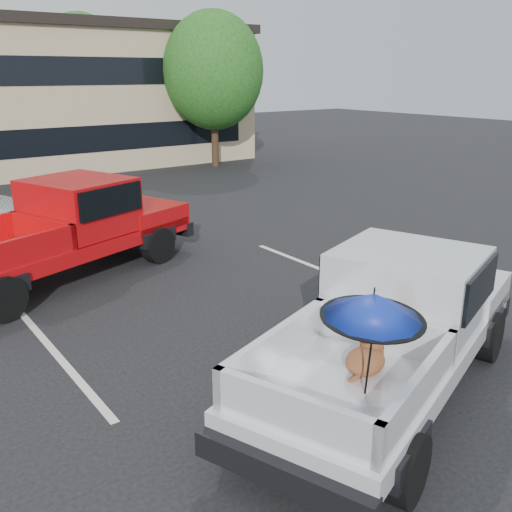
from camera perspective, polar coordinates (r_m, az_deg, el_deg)
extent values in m
plane|color=black|center=(9.25, 2.34, -8.73)|extent=(90.00, 90.00, 0.00)
cube|color=silver|center=(9.64, -19.79, -8.67)|extent=(0.12, 5.00, 0.01)
cube|color=silver|center=(12.47, 7.37, -1.66)|extent=(0.12, 5.00, 0.01)
cube|color=#CDB488|center=(28.38, -22.41, 14.28)|extent=(20.00, 8.00, 6.00)
cube|color=black|center=(28.43, -23.19, 20.49)|extent=(20.40, 8.40, 0.40)
cube|color=black|center=(24.67, -19.58, 10.72)|extent=(18.00, 0.08, 1.10)
cube|color=black|center=(24.53, -20.26, 16.97)|extent=(18.00, 0.08, 1.10)
cylinder|color=#332114|center=(26.69, -4.14, 11.86)|extent=(0.32, 0.32, 2.73)
ellipsoid|color=#1A4F16|center=(26.55, -4.28, 17.99)|extent=(4.46, 4.46, 5.13)
cylinder|color=#332114|center=(32.54, -16.54, 12.38)|extent=(0.32, 0.32, 2.86)
ellipsoid|color=#1A4F16|center=(32.43, -17.03, 17.63)|extent=(4.68, 4.68, 5.38)
cylinder|color=black|center=(6.24, 14.80, -19.85)|extent=(0.81, 0.52, 0.76)
cylinder|color=black|center=(6.89, -0.27, -15.20)|extent=(0.81, 0.52, 0.76)
cylinder|color=black|center=(9.29, 22.30, -7.42)|extent=(0.81, 0.52, 0.76)
cylinder|color=black|center=(9.74, 11.69, -5.23)|extent=(0.81, 0.52, 0.76)
cube|color=white|center=(7.84, 13.15, -8.92)|extent=(5.72, 3.64, 0.28)
cube|color=white|center=(9.52, 17.58, -3.04)|extent=(2.06, 2.32, 0.46)
cube|color=black|center=(10.33, 18.59, -3.74)|extent=(0.86, 1.91, 0.30)
cube|color=black|center=(5.80, 2.49, -20.99)|extent=(0.84, 1.90, 0.28)
cube|color=white|center=(8.05, 14.90, -3.04)|extent=(2.18, 2.29, 1.05)
cube|color=black|center=(7.98, 15.01, -1.70)|extent=(2.07, 2.33, 0.55)
cube|color=black|center=(6.62, 8.54, -13.34)|extent=(2.79, 2.51, 0.10)
cube|color=white|center=(6.83, 1.98, -9.22)|extent=(2.20, 0.88, 0.50)
cube|color=white|center=(6.22, 16.10, -12.93)|extent=(2.20, 0.88, 0.50)
cube|color=white|center=(5.63, 3.67, -15.70)|extent=(0.72, 1.76, 0.50)
cube|color=white|center=(7.38, 12.36, -7.48)|extent=(0.72, 1.76, 0.50)
ellipsoid|color=brown|center=(6.85, 10.86, -10.29)|extent=(0.61, 0.56, 0.33)
cylinder|color=brown|center=(7.06, 12.35, -9.84)|extent=(0.07, 0.07, 0.25)
cylinder|color=brown|center=(7.11, 11.09, -9.54)|extent=(0.07, 0.07, 0.25)
ellipsoid|color=brown|center=(6.90, 11.55, -8.17)|extent=(0.39, 0.37, 0.45)
cylinder|color=red|center=(6.85, 11.69, -7.01)|extent=(0.22, 0.22, 0.04)
sphere|color=brown|center=(6.87, 11.98, -6.00)|extent=(0.24, 0.24, 0.24)
cone|color=black|center=(7.00, 12.39, -5.78)|extent=(0.20, 0.16, 0.11)
cone|color=black|center=(6.79, 12.47, -5.21)|extent=(0.08, 0.08, 0.12)
cone|color=black|center=(6.83, 11.50, -5.00)|extent=(0.08, 0.08, 0.12)
cylinder|color=brown|center=(6.74, 10.17, -11.72)|extent=(0.30, 0.05, 0.10)
cylinder|color=black|center=(6.23, 11.34, -9.56)|extent=(0.02, 0.10, 1.05)
cone|color=#132AA6|center=(6.01, 11.65, -4.93)|extent=(1.10, 1.12, 0.36)
cylinder|color=black|center=(5.95, 11.75, -3.51)|extent=(0.02, 0.02, 0.10)
cylinder|color=black|center=(6.06, 11.57, -6.07)|extent=(1.10, 1.10, 0.09)
cylinder|color=black|center=(10.82, -23.99, -3.93)|extent=(0.87, 0.56, 0.82)
cylinder|color=black|center=(13.12, -9.77, 1.08)|extent=(0.87, 0.56, 0.82)
cylinder|color=black|center=(14.51, -15.48, 2.31)|extent=(0.87, 0.56, 0.82)
cube|color=red|center=(12.55, -19.06, 1.07)|extent=(6.16, 3.90, 0.30)
cube|color=red|center=(13.84, -12.12, 4.13)|extent=(2.22, 2.49, 0.50)
cube|color=black|center=(14.49, -9.74, 3.22)|extent=(0.91, 2.06, 0.32)
cube|color=red|center=(12.73, -17.29, 4.88)|extent=(2.34, 2.46, 1.13)
cube|color=black|center=(12.68, -17.38, 5.82)|extent=(2.22, 2.51, 0.59)
cube|color=red|center=(10.86, -22.72, 0.24)|extent=(2.37, 0.94, 0.54)
cube|color=red|center=(12.24, -20.63, 2.37)|extent=(0.77, 1.90, 0.54)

